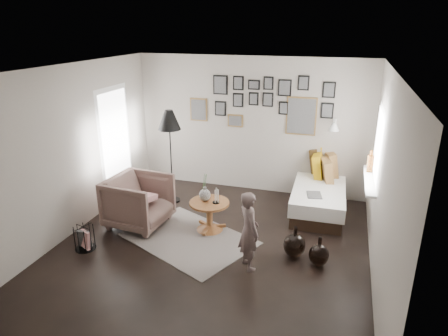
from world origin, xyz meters
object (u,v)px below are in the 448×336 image
(floor_lamp, at_px, (169,123))
(magazine_basket, at_px, (85,238))
(daybed, at_px, (320,189))
(armchair, at_px, (139,201))
(demijohn_small, at_px, (319,255))
(demijohn_large, at_px, (294,245))
(vase, at_px, (205,193))
(pedestal_table, at_px, (210,217))
(child, at_px, (249,231))

(floor_lamp, height_order, magazine_basket, floor_lamp)
(daybed, bearing_deg, armchair, -150.97)
(floor_lamp, bearing_deg, demijohn_small, -26.03)
(daybed, distance_m, armchair, 3.22)
(floor_lamp, bearing_deg, demijohn_large, -26.99)
(daybed, xyz_separation_m, demijohn_small, (0.15, -1.98, -0.16))
(daybed, height_order, demijohn_large, daybed)
(vase, distance_m, magazine_basket, 1.91)
(vase, relative_size, demijohn_small, 1.06)
(pedestal_table, height_order, vase, vase)
(vase, height_order, demijohn_small, vase)
(floor_lamp, height_order, child, floor_lamp)
(pedestal_table, height_order, demijohn_small, pedestal_table)
(vase, bearing_deg, floor_lamp, 138.44)
(vase, relative_size, armchair, 0.49)
(child, bearing_deg, magazine_basket, 57.94)
(daybed, xyz_separation_m, demijohn_large, (-0.20, -1.86, -0.13))
(vase, height_order, demijohn_large, vase)
(vase, bearing_deg, child, -42.41)
(child, bearing_deg, armchair, 33.59)
(vase, bearing_deg, pedestal_table, -14.04)
(floor_lamp, distance_m, child, 2.68)
(armchair, xyz_separation_m, magazine_basket, (-0.41, -0.92, -0.24))
(pedestal_table, bearing_deg, vase, 165.96)
(pedestal_table, bearing_deg, demijohn_large, -15.07)
(armchair, distance_m, floor_lamp, 1.49)
(magazine_basket, bearing_deg, floor_lamp, 74.24)
(pedestal_table, xyz_separation_m, floor_lamp, (-1.03, 0.86, 1.26))
(pedestal_table, relative_size, vase, 1.40)
(child, bearing_deg, vase, 9.49)
(pedestal_table, relative_size, daybed, 0.30)
(armchair, relative_size, floor_lamp, 0.53)
(daybed, xyz_separation_m, child, (-0.77, -2.30, 0.24))
(demijohn_large, height_order, child, child)
(magazine_basket, bearing_deg, child, 6.04)
(vase, bearing_deg, demijohn_small, -15.78)
(demijohn_small, bearing_deg, floor_lamp, 153.97)
(daybed, bearing_deg, magazine_basket, -142.80)
(vase, height_order, magazine_basket, vase)
(pedestal_table, bearing_deg, child, -44.32)
(demijohn_large, bearing_deg, floor_lamp, 153.01)
(demijohn_small, height_order, child, child)
(demijohn_small, bearing_deg, daybed, 94.32)
(daybed, relative_size, magazine_basket, 5.90)
(armchair, xyz_separation_m, demijohn_small, (2.92, -0.34, -0.26))
(magazine_basket, bearing_deg, daybed, 38.74)
(demijohn_small, xyz_separation_m, child, (-0.92, -0.32, 0.40))
(demijohn_small, bearing_deg, armchair, 173.33)
(daybed, height_order, floor_lamp, floor_lamp)
(vase, relative_size, demijohn_large, 0.96)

